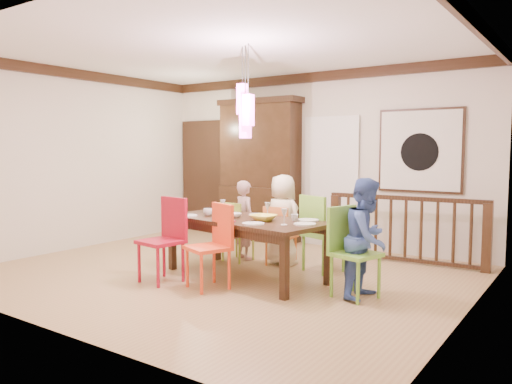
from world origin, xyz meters
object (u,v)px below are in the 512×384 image
Objects in this scene: balustrade at (406,228)px; person_far_left at (245,220)px; chair_far_left at (238,227)px; dining_table at (246,225)px; chair_end_right at (356,246)px; china_hutch at (260,170)px; person_end_right at (367,238)px; person_far_mid at (283,220)px.

balustrade is 2.31m from person_far_left.
person_far_left is (0.02, 0.15, 0.09)m from chair_far_left.
person_far_left is (-0.61, 0.83, -0.09)m from dining_table.
chair_far_left is 0.87× the size of chair_end_right.
china_hutch is 2.15× the size of person_far_left.
chair_far_left is 2.40m from balustrade.
china_hutch reaches higher than person_far_left.
person_far_left is (-2.04, -1.09, 0.08)m from balustrade.
chair_far_left is 1.90m from china_hutch.
person_end_right is at bearing -37.35° from chair_end_right.
china_hutch is at bearing 66.18° from chair_end_right.
balustrade reaches higher than chair_far_left.
chair_end_right is at bearing -39.22° from china_hutch.
person_end_right is at bearing -174.72° from person_far_left.
person_far_left reaches higher than dining_table.
chair_end_right is at bearing 164.29° from chair_far_left.
balustrade is at bearing 18.00° from chair_end_right.
dining_table is 1.00× the size of balustrade.
person_far_mid is at bearing 64.42° from person_end_right.
person_far_mid is (0.65, 0.01, 0.05)m from person_far_left.
person_end_right reaches higher than person_far_left.
chair_far_left is 2.34m from person_end_right.
china_hutch reaches higher than chair_far_left.
chair_end_right is 0.78× the size of person_far_mid.
person_far_mid is (-1.39, -1.08, 0.14)m from balustrade.
person_far_mid is at bearing 96.51° from dining_table.
dining_table is 0.85m from person_far_mid.
person_far_mid is at bearing -46.35° from china_hutch.
chair_end_right reaches higher than balustrade.
china_hutch reaches higher than dining_table.
balustrade is (2.75, -0.35, -0.76)m from china_hutch.
dining_table is 2.69m from china_hutch.
dining_table is at bearing 92.72° from person_end_right.
balustrade is at bearing -126.65° from person_far_left.
person_end_right is at bearing -37.35° from china_hutch.
balustrade is (2.05, 1.24, 0.01)m from chair_far_left.
china_hutch is at bearing 129.15° from dining_table.
person_far_mid reaches higher than chair_far_left.
person_end_right reaches higher than chair_end_right.
dining_table is 2.63× the size of chair_far_left.
chair_end_right is at bearing -177.32° from person_far_left.
person_end_right is (0.10, 0.08, 0.09)m from chair_end_right.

